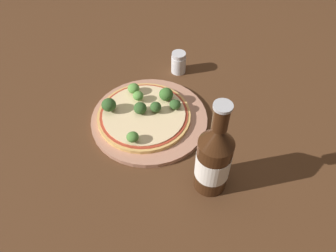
% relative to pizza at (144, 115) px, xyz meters
% --- Properties ---
extents(ground_plane, '(3.00, 3.00, 0.00)m').
position_rel_pizza_xyz_m(ground_plane, '(-0.01, 0.03, -0.02)').
color(ground_plane, '#4C2D19').
extents(plate, '(0.29, 0.29, 0.01)m').
position_rel_pizza_xyz_m(plate, '(0.01, 0.01, -0.01)').
color(plate, tan).
rests_on(plate, ground_plane).
extents(pizza, '(0.23, 0.23, 0.01)m').
position_rel_pizza_xyz_m(pizza, '(0.00, 0.00, 0.00)').
color(pizza, tan).
rests_on(pizza, plate).
extents(broccoli_floret_0, '(0.03, 0.03, 0.03)m').
position_rel_pizza_xyz_m(broccoli_floret_0, '(0.08, -0.05, 0.02)').
color(broccoli_floret_0, '#89A866').
rests_on(broccoli_floret_0, pizza).
extents(broccoli_floret_1, '(0.03, 0.03, 0.03)m').
position_rel_pizza_xyz_m(broccoli_floret_1, '(-0.00, -0.01, 0.02)').
color(broccoli_floret_1, '#89A866').
rests_on(broccoli_floret_1, pizza).
extents(broccoli_floret_2, '(0.03, 0.03, 0.03)m').
position_rel_pizza_xyz_m(broccoli_floret_2, '(-0.05, 0.00, 0.02)').
color(broccoli_floret_2, '#89A866').
rests_on(broccoli_floret_2, pizza).
extents(broccoli_floret_3, '(0.03, 0.03, 0.03)m').
position_rel_pizza_xyz_m(broccoli_floret_3, '(-0.08, -0.00, 0.02)').
color(broccoli_floret_3, '#89A866').
rests_on(broccoli_floret_3, pizza).
extents(broccoli_floret_4, '(0.03, 0.03, 0.03)m').
position_rel_pizza_xyz_m(broccoli_floret_4, '(0.01, 0.03, 0.02)').
color(broccoli_floret_4, '#89A866').
rests_on(broccoli_floret_4, pizza).
extents(broccoli_floret_5, '(0.03, 0.03, 0.02)m').
position_rel_pizza_xyz_m(broccoli_floret_5, '(0.01, 0.08, 0.02)').
color(broccoli_floret_5, '#89A866').
rests_on(broccoli_floret_5, pizza).
extents(broccoli_floret_6, '(0.04, 0.04, 0.04)m').
position_rel_pizza_xyz_m(broccoli_floret_6, '(-0.04, -0.08, 0.03)').
color(broccoli_floret_6, '#89A866').
rests_on(broccoli_floret_6, pizza).
extents(broccoli_floret_7, '(0.04, 0.04, 0.03)m').
position_rel_pizza_xyz_m(broccoli_floret_7, '(-0.03, 0.07, 0.02)').
color(broccoli_floret_7, '#89A866').
rests_on(broccoli_floret_7, pizza).
extents(beer_bottle, '(0.07, 0.07, 0.24)m').
position_rel_pizza_xyz_m(beer_bottle, '(0.23, 0.07, 0.07)').
color(beer_bottle, '#381E0F').
rests_on(beer_bottle, ground_plane).
extents(pepper_shaker, '(0.04, 0.04, 0.06)m').
position_rel_pizza_xyz_m(pepper_shaker, '(-0.15, 0.15, 0.01)').
color(pepper_shaker, silver).
rests_on(pepper_shaker, ground_plane).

